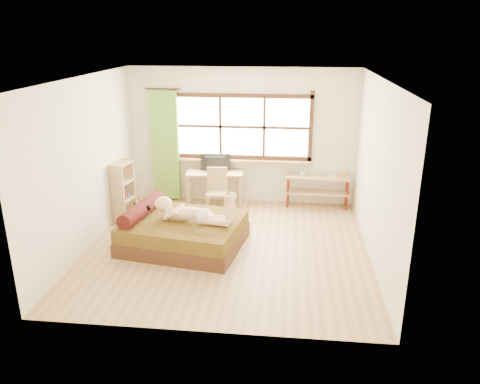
# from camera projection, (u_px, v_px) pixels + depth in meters

# --- Properties ---
(floor) EXTENTS (4.50, 4.50, 0.00)m
(floor) POSITION_uv_depth(u_px,v_px,m) (228.00, 248.00, 7.61)
(floor) COLOR #9E754C
(floor) RESTS_ON ground
(ceiling) EXTENTS (4.50, 4.50, 0.00)m
(ceiling) POSITION_uv_depth(u_px,v_px,m) (226.00, 78.00, 6.73)
(ceiling) COLOR white
(ceiling) RESTS_ON wall_back
(wall_back) EXTENTS (4.50, 0.00, 4.50)m
(wall_back) POSITION_uv_depth(u_px,v_px,m) (242.00, 137.00, 9.28)
(wall_back) COLOR silver
(wall_back) RESTS_ON floor
(wall_front) EXTENTS (4.50, 0.00, 4.50)m
(wall_front) POSITION_uv_depth(u_px,v_px,m) (199.00, 226.00, 5.06)
(wall_front) COLOR silver
(wall_front) RESTS_ON floor
(wall_left) EXTENTS (0.00, 4.50, 4.50)m
(wall_left) POSITION_uv_depth(u_px,v_px,m) (86.00, 164.00, 7.40)
(wall_left) COLOR silver
(wall_left) RESTS_ON floor
(wall_right) EXTENTS (0.00, 4.50, 4.50)m
(wall_right) POSITION_uv_depth(u_px,v_px,m) (377.00, 173.00, 6.94)
(wall_right) COLOR silver
(wall_right) RESTS_ON floor
(window) EXTENTS (2.80, 0.16, 1.46)m
(window) POSITION_uv_depth(u_px,v_px,m) (242.00, 129.00, 9.20)
(window) COLOR #FFEDBF
(window) RESTS_ON wall_back
(curtain) EXTENTS (0.55, 0.10, 2.20)m
(curtain) POSITION_uv_depth(u_px,v_px,m) (165.00, 146.00, 9.39)
(curtain) COLOR #438223
(curtain) RESTS_ON wall_back
(bed) EXTENTS (2.06, 1.76, 0.70)m
(bed) POSITION_uv_depth(u_px,v_px,m) (181.00, 231.00, 7.62)
(bed) COLOR #331C0F
(bed) RESTS_ON floor
(woman) EXTENTS (1.33, 0.57, 0.55)m
(woman) POSITION_uv_depth(u_px,v_px,m) (191.00, 205.00, 7.39)
(woman) COLOR beige
(woman) RESTS_ON bed
(kitten) EXTENTS (0.29, 0.15, 0.22)m
(kitten) POSITION_uv_depth(u_px,v_px,m) (142.00, 209.00, 7.67)
(kitten) COLOR black
(kitten) RESTS_ON bed
(desk) EXTENTS (1.15, 0.59, 0.70)m
(desk) POSITION_uv_depth(u_px,v_px,m) (215.00, 176.00, 9.30)
(desk) COLOR tan
(desk) RESTS_ON floor
(monitor) EXTENTS (0.60, 0.12, 0.34)m
(monitor) POSITION_uv_depth(u_px,v_px,m) (215.00, 163.00, 9.26)
(monitor) COLOR black
(monitor) RESTS_ON desk
(chair) EXTENTS (0.42, 0.42, 0.87)m
(chair) POSITION_uv_depth(u_px,v_px,m) (217.00, 188.00, 8.98)
(chair) COLOR tan
(chair) RESTS_ON floor
(pipe_shelf) EXTENTS (1.28, 0.36, 0.72)m
(pipe_shelf) POSITION_uv_depth(u_px,v_px,m) (318.00, 184.00, 9.25)
(pipe_shelf) COLOR tan
(pipe_shelf) RESTS_ON floor
(cup) EXTENTS (0.13, 0.13, 0.10)m
(cup) POSITION_uv_depth(u_px,v_px,m) (303.00, 173.00, 9.21)
(cup) COLOR gray
(cup) RESTS_ON pipe_shelf
(book) EXTENTS (0.16, 0.22, 0.02)m
(book) POSITION_uv_depth(u_px,v_px,m) (328.00, 176.00, 9.17)
(book) COLOR gray
(book) RESTS_ON pipe_shelf
(bookshelf) EXTENTS (0.33, 0.51, 1.10)m
(bookshelf) POSITION_uv_depth(u_px,v_px,m) (123.00, 191.00, 8.61)
(bookshelf) COLOR tan
(bookshelf) RESTS_ON floor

